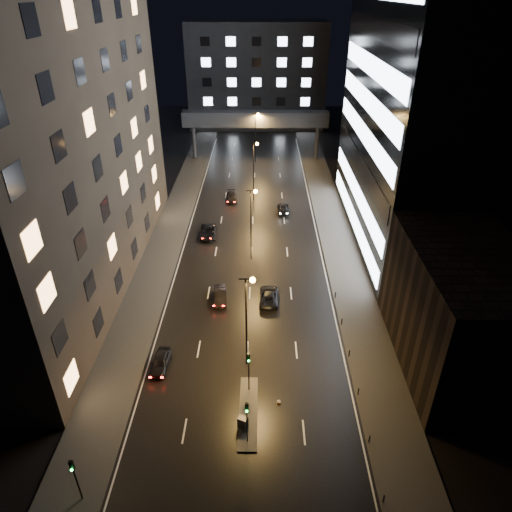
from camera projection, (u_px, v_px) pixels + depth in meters
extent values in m
plane|color=black|center=(253.00, 220.00, 72.49)|extent=(160.00, 160.00, 0.00)
cube|color=#383533|center=(169.00, 234.00, 68.28)|extent=(5.00, 110.00, 0.15)
cube|color=#383533|center=(336.00, 235.00, 68.02)|extent=(5.00, 110.00, 0.15)
cube|color=#2D2319|center=(39.00, 117.00, 48.76)|extent=(15.00, 48.00, 40.00)
cube|color=black|center=(460.00, 310.00, 42.56)|extent=(10.00, 18.00, 12.00)
cube|color=black|center=(450.00, 74.00, 57.30)|extent=(20.00, 36.00, 45.00)
cube|color=#333335|center=(257.00, 75.00, 115.98)|extent=(34.00, 14.00, 25.00)
cube|color=#333335|center=(255.00, 119.00, 93.94)|extent=(30.00, 3.00, 3.00)
cylinder|color=#333335|center=(194.00, 142.00, 96.64)|extent=(0.80, 0.80, 7.00)
cylinder|color=#333335|center=(317.00, 143.00, 96.36)|extent=(0.80, 0.80, 7.00)
cube|color=#383533|center=(248.00, 412.00, 39.77)|extent=(1.60, 8.00, 0.15)
cylinder|color=black|center=(249.00, 376.00, 40.99)|extent=(0.12, 0.12, 3.50)
cube|color=black|center=(249.00, 357.00, 39.87)|extent=(0.28, 0.22, 0.90)
sphere|color=#0CFF33|center=(249.00, 361.00, 39.89)|extent=(0.18, 0.18, 0.18)
cylinder|color=black|center=(247.00, 426.00, 36.26)|extent=(0.12, 0.12, 3.50)
cube|color=black|center=(247.00, 407.00, 35.14)|extent=(0.28, 0.22, 0.90)
sphere|color=#0CFF33|center=(247.00, 411.00, 35.16)|extent=(0.18, 0.18, 0.18)
cylinder|color=black|center=(78.00, 485.00, 32.16)|extent=(0.12, 0.12, 3.50)
cube|color=black|center=(72.00, 466.00, 31.04)|extent=(0.28, 0.22, 0.90)
sphere|color=#0CFF33|center=(72.00, 470.00, 31.06)|extent=(0.18, 0.18, 0.18)
cylinder|color=black|center=(383.00, 499.00, 32.60)|extent=(0.12, 0.12, 0.90)
cylinder|color=black|center=(369.00, 440.00, 36.89)|extent=(0.12, 0.12, 0.90)
cylinder|color=black|center=(358.00, 392.00, 41.19)|extent=(0.12, 0.12, 0.90)
cylinder|color=black|center=(349.00, 354.00, 45.49)|extent=(0.12, 0.12, 0.90)
cylinder|color=black|center=(342.00, 322.00, 49.79)|extent=(0.12, 0.12, 0.90)
cylinder|color=black|center=(335.00, 295.00, 54.09)|extent=(0.12, 0.12, 0.90)
cylinder|color=black|center=(246.00, 324.00, 42.42)|extent=(0.18, 0.18, 10.00)
cylinder|color=black|center=(246.00, 279.00, 39.87)|extent=(1.20, 0.12, 0.12)
sphere|color=#FF9E38|center=(253.00, 280.00, 39.91)|extent=(0.50, 0.50, 0.50)
cylinder|color=black|center=(251.00, 226.00, 59.62)|extent=(0.18, 0.18, 10.00)
cylinder|color=black|center=(251.00, 191.00, 57.07)|extent=(1.20, 0.12, 0.12)
sphere|color=#FF9E38|center=(256.00, 191.00, 57.11)|extent=(0.50, 0.50, 0.50)
cylinder|color=black|center=(254.00, 172.00, 76.81)|extent=(0.18, 0.18, 10.00)
cylinder|color=black|center=(254.00, 143.00, 74.26)|extent=(1.20, 0.12, 0.12)
sphere|color=#FF9E38|center=(257.00, 144.00, 74.31)|extent=(0.50, 0.50, 0.50)
cylinder|color=black|center=(255.00, 138.00, 94.01)|extent=(0.18, 0.18, 10.00)
cylinder|color=black|center=(255.00, 114.00, 91.46)|extent=(1.20, 0.12, 0.12)
sphere|color=#FF9E38|center=(258.00, 114.00, 91.50)|extent=(0.50, 0.50, 0.50)
imported|color=black|center=(160.00, 362.00, 44.23)|extent=(1.81, 4.00, 1.33)
imported|color=black|center=(220.00, 295.00, 53.70)|extent=(1.94, 4.29, 1.36)
imported|color=black|center=(208.00, 232.00, 67.50)|extent=(2.56, 5.10, 1.39)
imported|color=black|center=(232.00, 197.00, 78.72)|extent=(2.23, 4.55, 1.27)
imported|color=black|center=(269.00, 296.00, 53.66)|extent=(2.32, 4.78, 1.31)
imported|color=black|center=(283.00, 208.00, 74.79)|extent=(1.85, 4.48, 1.29)
cube|color=#434345|center=(243.00, 422.00, 38.08)|extent=(0.97, 0.86, 1.06)
cone|color=#DF600B|center=(279.00, 402.00, 40.52)|extent=(0.49, 0.49, 0.45)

